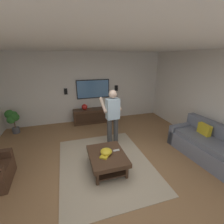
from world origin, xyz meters
TOP-DOWN VIEW (x-y plane):
  - ground_plane at (0.00, 0.00)m, footprint 7.54×7.54m
  - wall_back_tv at (3.19, 0.00)m, footprint 0.10×6.27m
  - wall_side_window at (0.00, -3.09)m, footprint 6.49×0.10m
  - ceiling_slab at (0.00, 0.00)m, footprint 6.49×6.27m
  - area_rug at (0.21, 0.07)m, footprint 2.72×2.14m
  - couch at (-0.31, -2.53)m, footprint 1.96×1.00m
  - coffee_table at (0.01, 0.07)m, footprint 1.00×0.80m
  - media_console at (2.86, -0.22)m, footprint 0.45×1.70m
  - tv at (3.10, -0.22)m, footprint 0.05×1.29m
  - person_standing at (1.04, -0.38)m, footprint 0.57×0.57m
  - potted_plant_short at (2.69, 2.62)m, footprint 0.39×0.45m
  - bowl at (0.01, 0.08)m, footprint 0.27×0.27m
  - remote_white at (0.07, -0.17)m, footprint 0.05×0.15m
  - remote_black at (0.19, 0.07)m, footprint 0.15×0.12m
  - book at (-0.07, 0.14)m, footprint 0.27×0.26m
  - vase_round at (2.89, 0.18)m, footprint 0.22×0.22m
  - wall_speaker_left at (3.11, -1.18)m, footprint 0.06×0.12m
  - wall_speaker_right at (3.11, 0.82)m, footprint 0.06×0.12m

SIDE VIEW (x-z plane):
  - ground_plane at x=0.00m, z-range 0.00..0.00m
  - area_rug at x=0.21m, z-range 0.00..0.01m
  - media_console at x=2.86m, z-range 0.00..0.55m
  - coffee_table at x=0.01m, z-range 0.10..0.50m
  - couch at x=-0.31m, z-range -0.12..0.75m
  - remote_white at x=0.07m, z-range 0.40..0.42m
  - remote_black at x=0.19m, z-range 0.40..0.42m
  - book at x=-0.07m, z-range 0.40..0.44m
  - bowl at x=0.01m, z-range 0.40..0.52m
  - potted_plant_short at x=2.69m, z-range 0.14..0.96m
  - vase_round at x=2.89m, z-range 0.55..0.77m
  - person_standing at x=1.04m, z-range 0.11..1.75m
  - wall_speaker_right at x=3.11m, z-range 1.15..1.37m
  - wall_speaker_left at x=3.11m, z-range 1.17..1.39m
  - tv at x=3.10m, z-range 0.93..1.66m
  - wall_back_tv at x=3.19m, z-range 0.00..2.68m
  - wall_side_window at x=0.00m, z-range 0.00..2.68m
  - ceiling_slab at x=0.00m, z-range 2.68..2.78m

